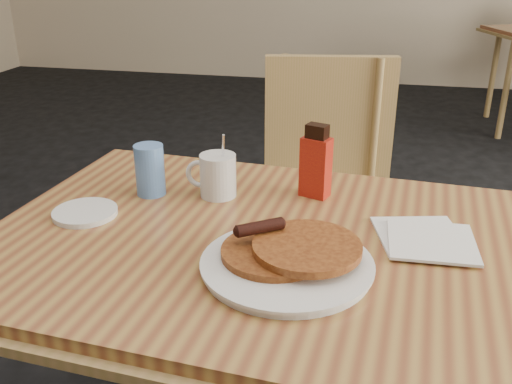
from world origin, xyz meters
TOP-DOWN VIEW (x-y plane):
  - main_table at (0.00, 0.05)m, footprint 1.32×0.94m
  - chair_main_far at (0.01, 0.82)m, footprint 0.51×0.51m
  - pancake_plate at (0.04, -0.06)m, footprint 0.32×0.32m
  - coffee_mug at (-0.19, 0.24)m, footprint 0.12×0.09m
  - syrup_bottle at (0.04, 0.29)m, footprint 0.08×0.06m
  - napkin_stack at (0.29, 0.11)m, footprint 0.21×0.22m
  - blue_tumbler at (-0.35, 0.21)m, footprint 0.08×0.08m
  - side_saucer at (-0.45, 0.07)m, footprint 0.15×0.15m

SIDE VIEW (x-z plane):
  - chair_main_far at x=0.01m, z-range 0.10..1.07m
  - main_table at x=0.00m, z-range 0.33..1.08m
  - side_saucer at x=-0.45m, z-range 0.75..0.76m
  - napkin_stack at x=0.29m, z-range 0.75..0.76m
  - pancake_plate at x=0.04m, z-range 0.73..0.81m
  - coffee_mug at x=-0.19m, z-range 0.72..0.88m
  - blue_tumbler at x=-0.35m, z-range 0.75..0.87m
  - syrup_bottle at x=0.04m, z-range 0.74..0.92m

